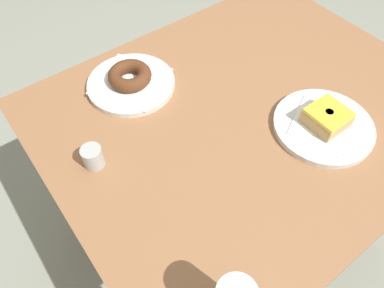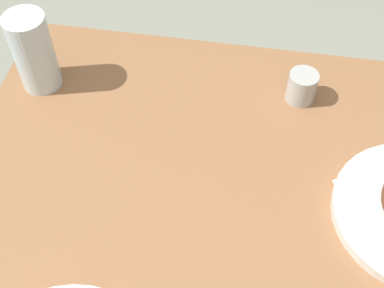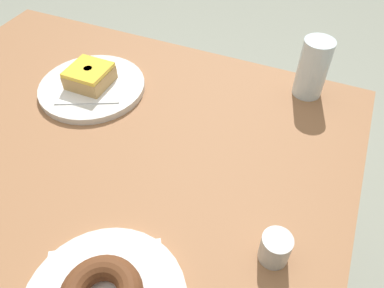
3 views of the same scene
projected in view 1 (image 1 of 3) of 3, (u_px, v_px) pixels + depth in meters
The scene contains 9 objects.
ground_plane at pixel (227, 228), 1.49m from camera, with size 6.00×6.00×0.00m, color gray.
table at pixel (243, 133), 1.01m from camera, with size 1.00×0.82×0.71m.
plate_glazed_square at pixel (323, 126), 0.88m from camera, with size 0.24×0.24×0.02m, color silver.
napkin_glazed_square at pixel (324, 124), 0.87m from camera, with size 0.14×0.14×0.00m, color white.
donut_glazed_square at pixel (327, 117), 0.85m from camera, with size 0.09×0.09×0.04m.
plate_chocolate_ring at pixel (131, 84), 0.97m from camera, with size 0.23×0.23×0.02m, color silver.
napkin_chocolate_ring at pixel (131, 81), 0.96m from camera, with size 0.17×0.17×0.00m, color white.
donut_chocolate_ring at pixel (130, 76), 0.94m from camera, with size 0.11×0.11×0.04m, color #583019.
sugar_jar at pixel (93, 157), 0.80m from camera, with size 0.05×0.05×0.05m, color #B1B4B1.
Camera 1 is at (-0.50, -0.42, 1.39)m, focal length 34.39 mm.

